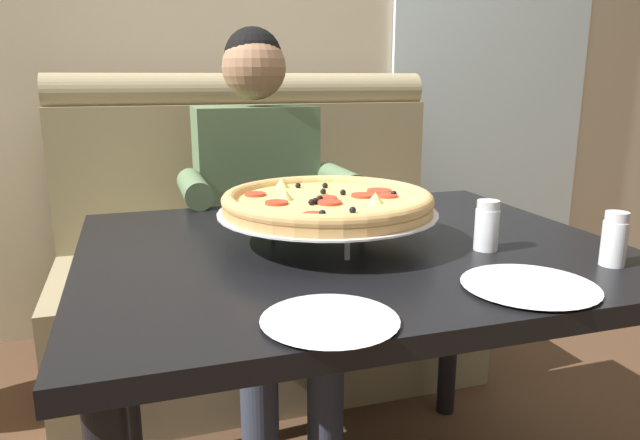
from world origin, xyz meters
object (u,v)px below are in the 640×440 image
Objects in this scene: shaker_pepper_flakes at (614,243)px; plate_near_right at (530,283)px; dining_table at (349,282)px; patio_chair at (461,175)px; pizza at (327,203)px; shaker_parmesan at (487,229)px; booth_bench at (263,267)px; plate_near_left at (330,317)px; diner_main at (263,203)px.

shaker_pepper_flakes is 0.25m from plate_near_right.
patio_chair is at bearing 53.21° from dining_table.
shaker_parmesan is at bearing -26.41° from pizza.
booth_bench is 7.06× the size of plate_near_left.
pizza is at bearing 153.59° from shaker_parmesan.
pizza is at bearing -89.48° from diner_main.
pizza reaches higher than dining_table.
diner_main is 5.98× the size of plate_near_left.
plate_near_right is at bearing -165.77° from shaker_pepper_flakes.
pizza is 0.58m from shaker_pepper_flakes.
patio_chair reaches higher than plate_near_left.
shaker_parmesan is 0.45× the size of plate_near_right.
pizza is at bearing 123.07° from plate_near_right.
patio_chair is (1.26, 2.32, -0.24)m from plate_near_right.
plate_near_left is (-0.18, -1.34, 0.37)m from booth_bench.
booth_bench is 1.75× the size of patio_chair.
diner_main reaches higher than shaker_parmesan.
booth_bench is at bearing 103.66° from shaker_parmesan.
plate_near_left is (-0.44, -0.26, -0.04)m from shaker_parmesan.
shaker_parmesan is at bearing 75.44° from plate_near_right.
booth_bench reaches higher than plate_near_right.
booth_bench is at bearing 109.39° from shaker_pepper_flakes.
diner_main is 0.67m from pizza.
plate_near_right is (0.20, -1.31, 0.37)m from booth_bench.
shaker_pepper_flakes reaches higher than dining_table.
dining_table is 0.19m from pizza.
diner_main is 1.08m from plate_near_left.
patio_chair is (1.03, 2.26, -0.28)m from shaker_pepper_flakes.
patio_chair is (1.65, 2.36, -0.24)m from plate_near_left.
shaker_pepper_flakes is 1.00× the size of shaker_parmesan.
shaker_parmesan is 0.51× the size of plate_near_left.
booth_bench reaches higher than dining_table.
plate_near_left is at bearing -107.90° from pizza.
shaker_parmesan is 2.43m from patio_chair.
diner_main is at bearing -139.86° from patio_chair.
diner_main is 1.07m from plate_near_right.
plate_near_right is at bearing -104.56° from shaker_parmesan.
shaker_pepper_flakes is 2.50m from patio_chair.
diner_main is 0.88m from shaker_parmesan.
patio_chair is at bearing 40.14° from diner_main.
dining_table is 0.43m from plate_near_right.
plate_near_left is at bearing -114.57° from dining_table.
plate_near_left is at bearing -149.21° from shaker_parmesan.
shaker_parmesan reaches higher than plate_near_left.
booth_bench is at bearing 78.90° from diner_main.
booth_bench is at bearing 90.00° from dining_table.
plate_near_left is at bearing -171.29° from shaker_pepper_flakes.
pizza is at bearing -127.94° from patio_chair.
plate_near_right is (-0.06, -0.23, -0.04)m from shaker_parmesan.
diner_main is 2.62× the size of pizza.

